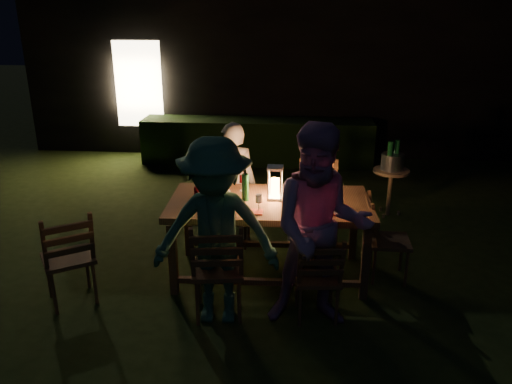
# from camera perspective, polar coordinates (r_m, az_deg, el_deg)

# --- Properties ---
(garden_envelope) EXTENTS (40.00, 40.00, 3.20)m
(garden_envelope) POSITION_cam_1_polar(r_m,az_deg,el_deg) (11.39, 3.70, 14.51)
(garden_envelope) COLOR black
(garden_envelope) RESTS_ON ground
(dining_table) EXTENTS (2.08, 1.09, 0.85)m
(dining_table) POSITION_cam_1_polar(r_m,az_deg,el_deg) (5.11, 1.58, -1.88)
(dining_table) COLOR #522E1B
(dining_table) RESTS_ON ground
(chair_near_left) EXTENTS (0.52, 0.55, 1.03)m
(chair_near_left) POSITION_cam_1_polar(r_m,az_deg,el_deg) (4.65, -4.32, -10.59)
(chair_near_left) COLOR #522E1B
(chair_near_left) RESTS_ON ground
(chair_near_right) EXTENTS (0.44, 0.47, 0.90)m
(chair_near_right) POSITION_cam_1_polar(r_m,az_deg,el_deg) (4.66, 6.96, -11.21)
(chair_near_right) COLOR #522E1B
(chair_near_right) RESTS_ON ground
(chair_far_left) EXTENTS (0.41, 0.44, 0.90)m
(chair_far_left) POSITION_cam_1_polar(r_m,az_deg,el_deg) (6.03, -2.57, -3.44)
(chair_far_left) COLOR #522E1B
(chair_far_left) RESTS_ON ground
(chair_far_right) EXTENTS (0.47, 0.50, 1.05)m
(chair_far_right) POSITION_cam_1_polar(r_m,az_deg,el_deg) (6.01, 6.97, -3.21)
(chair_far_right) COLOR #522E1B
(chair_far_right) RESTS_ON ground
(chair_end) EXTENTS (0.46, 0.43, 0.94)m
(chair_end) POSITION_cam_1_polar(r_m,az_deg,el_deg) (5.43, 14.71, -6.80)
(chair_end) COLOR #522E1B
(chair_end) RESTS_ON ground
(chair_spare) EXTENTS (0.64, 0.65, 1.01)m
(chair_spare) POSITION_cam_1_polar(r_m,az_deg,el_deg) (5.15, -20.42, -8.73)
(chair_spare) COLOR #522E1B
(chair_spare) RESTS_ON ground
(person_house_side) EXTENTS (0.56, 0.38, 1.49)m
(person_house_side) POSITION_cam_1_polar(r_m,az_deg,el_deg) (5.91, -2.61, 0.96)
(person_house_side) COLOR beige
(person_house_side) RESTS_ON ground
(person_opp_right) EXTENTS (0.92, 0.73, 1.84)m
(person_opp_right) POSITION_cam_1_polar(r_m,az_deg,el_deg) (4.31, 7.35, -4.18)
(person_opp_right) COLOR #B77EAC
(person_opp_right) RESTS_ON ground
(person_opp_left) EXTENTS (1.13, 0.68, 1.71)m
(person_opp_left) POSITION_cam_1_polar(r_m,az_deg,el_deg) (4.36, -4.61, -4.72)
(person_opp_left) COLOR #376E4F
(person_opp_left) RESTS_ON ground
(lantern) EXTENTS (0.16, 0.16, 0.35)m
(lantern) POSITION_cam_1_polar(r_m,az_deg,el_deg) (5.07, 2.18, 0.86)
(lantern) COLOR white
(lantern) RESTS_ON dining_table
(plate_far_left) EXTENTS (0.25, 0.25, 0.01)m
(plate_far_left) POSITION_cam_1_polar(r_m,az_deg,el_deg) (5.32, -4.29, 0.04)
(plate_far_left) COLOR white
(plate_far_left) RESTS_ON dining_table
(plate_near_left) EXTENTS (0.25, 0.25, 0.01)m
(plate_near_left) POSITION_cam_1_polar(r_m,az_deg,el_deg) (4.91, -4.90, -1.72)
(plate_near_left) COLOR white
(plate_near_left) RESTS_ON dining_table
(plate_far_right) EXTENTS (0.25, 0.25, 0.01)m
(plate_far_right) POSITION_cam_1_polar(r_m,az_deg,el_deg) (5.29, 6.52, -0.15)
(plate_far_right) COLOR white
(plate_far_right) RESTS_ON dining_table
(plate_near_right) EXTENTS (0.25, 0.25, 0.01)m
(plate_near_right) POSITION_cam_1_polar(r_m,az_deg,el_deg) (4.88, 6.82, -1.93)
(plate_near_right) COLOR white
(plate_near_right) RESTS_ON dining_table
(wineglass_a) EXTENTS (0.06, 0.06, 0.18)m
(wineglass_a) POSITION_cam_1_polar(r_m,az_deg,el_deg) (5.33, -1.56, 1.03)
(wineglass_a) COLOR #59070F
(wineglass_a) RESTS_ON dining_table
(wineglass_b) EXTENTS (0.06, 0.06, 0.18)m
(wineglass_b) POSITION_cam_1_polar(r_m,az_deg,el_deg) (5.00, -6.71, -0.40)
(wineglass_b) COLOR #59070F
(wineglass_b) RESTS_ON dining_table
(wineglass_c) EXTENTS (0.06, 0.06, 0.18)m
(wineglass_c) POSITION_cam_1_polar(r_m,az_deg,el_deg) (4.79, 5.11, -1.28)
(wineglass_c) COLOR #59070F
(wineglass_c) RESTS_ON dining_table
(wineglass_d) EXTENTS (0.06, 0.06, 0.18)m
(wineglass_d) POSITION_cam_1_polar(r_m,az_deg,el_deg) (5.24, 8.43, 0.50)
(wineglass_d) COLOR #59070F
(wineglass_d) RESTS_ON dining_table
(wineglass_e) EXTENTS (0.06, 0.06, 0.18)m
(wineglass_e) POSITION_cam_1_polar(r_m,az_deg,el_deg) (4.77, 0.31, -1.29)
(wineglass_e) COLOR silver
(wineglass_e) RESTS_ON dining_table
(bottle_table) EXTENTS (0.07, 0.07, 0.28)m
(bottle_table) POSITION_cam_1_polar(r_m,az_deg,el_deg) (5.04, -1.24, 0.54)
(bottle_table) COLOR #0F471E
(bottle_table) RESTS_ON dining_table
(napkin_left) EXTENTS (0.18, 0.14, 0.01)m
(napkin_left) POSITION_cam_1_polar(r_m,az_deg,el_deg) (4.78, -0.30, -2.28)
(napkin_left) COLOR red
(napkin_left) RESTS_ON dining_table
(napkin_right) EXTENTS (0.18, 0.14, 0.01)m
(napkin_right) POSITION_cam_1_polar(r_m,az_deg,el_deg) (4.82, 8.06, -2.32)
(napkin_right) COLOR red
(napkin_right) RESTS_ON dining_table
(phone) EXTENTS (0.14, 0.07, 0.01)m
(phone) POSITION_cam_1_polar(r_m,az_deg,el_deg) (4.85, -5.84, -2.09)
(phone) COLOR black
(phone) RESTS_ON dining_table
(side_table) EXTENTS (0.49, 0.49, 0.66)m
(side_table) POSITION_cam_1_polar(r_m,az_deg,el_deg) (6.99, 15.18, 1.87)
(side_table) COLOR #946A4A
(side_table) RESTS_ON ground
(ice_bucket) EXTENTS (0.30, 0.30, 0.22)m
(ice_bucket) POSITION_cam_1_polar(r_m,az_deg,el_deg) (6.93, 15.32, 3.34)
(ice_bucket) COLOR #A5A8AD
(ice_bucket) RESTS_ON side_table
(bottle_bucket_a) EXTENTS (0.07, 0.07, 0.32)m
(bottle_bucket_a) POSITION_cam_1_polar(r_m,az_deg,el_deg) (6.87, 15.00, 3.66)
(bottle_bucket_a) COLOR #0F471E
(bottle_bucket_a) RESTS_ON side_table
(bottle_bucket_b) EXTENTS (0.07, 0.07, 0.32)m
(bottle_bucket_b) POSITION_cam_1_polar(r_m,az_deg,el_deg) (6.97, 15.71, 3.81)
(bottle_bucket_b) COLOR #0F471E
(bottle_bucket_b) RESTS_ON side_table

